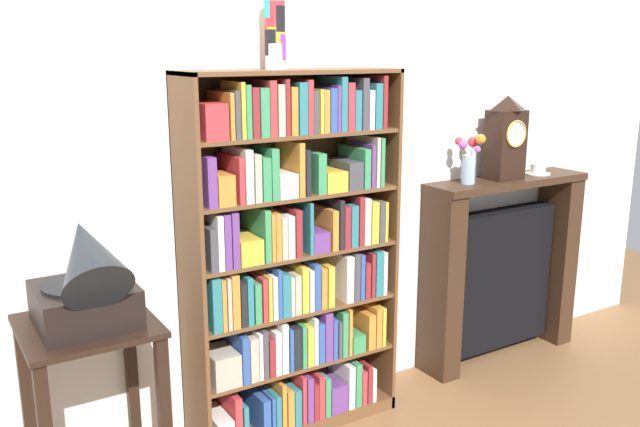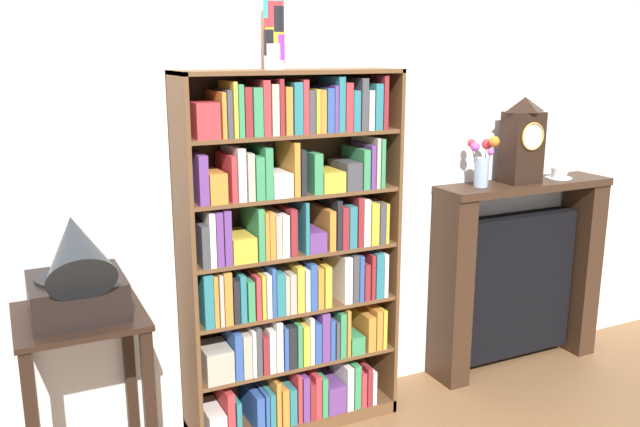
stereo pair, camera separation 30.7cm
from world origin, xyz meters
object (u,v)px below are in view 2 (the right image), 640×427
object	(u,v)px
gramophone	(77,273)
teacup_with_saucer	(559,174)
side_table_left	(83,363)
flower_vase	(483,161)
bookshelf	(290,263)
cup_stack	(274,31)
mantel_clock	(523,140)
fireplace_mantel	(516,276)

from	to	relation	value
gramophone	teacup_with_saucer	distance (m)	2.56
gramophone	side_table_left	bearing A→B (deg)	90.00
flower_vase	teacup_with_saucer	distance (m)	0.54
bookshelf	side_table_left	bearing A→B (deg)	-174.75
cup_stack	teacup_with_saucer	xyz separation A→B (m)	(1.66, -0.02, -0.74)
teacup_with_saucer	side_table_left	bearing A→B (deg)	-177.36
cup_stack	gramophone	world-z (taller)	cup_stack
bookshelf	teacup_with_saucer	bearing A→B (deg)	1.15
bookshelf	mantel_clock	distance (m)	1.43
side_table_left	fireplace_mantel	bearing A→B (deg)	3.42
side_table_left	fireplace_mantel	distance (m)	2.31
bookshelf	teacup_with_saucer	xyz separation A→B (m)	(1.62, 0.03, 0.28)
cup_stack	mantel_clock	distance (m)	1.49
bookshelf	side_table_left	size ratio (longest dim) A/B	2.22
fireplace_mantel	flower_vase	xyz separation A→B (m)	(-0.29, -0.02, 0.67)
gramophone	mantel_clock	xyz separation A→B (m)	(2.27, 0.17, 0.34)
bookshelf	side_table_left	world-z (taller)	bookshelf
flower_vase	side_table_left	bearing A→B (deg)	-176.58
side_table_left	flower_vase	bearing A→B (deg)	3.42
gramophone	fireplace_mantel	size ratio (longest dim) A/B	0.47
cup_stack	mantel_clock	bearing A→B (deg)	-0.84
side_table_left	flower_vase	distance (m)	2.12
gramophone	mantel_clock	distance (m)	2.30
cup_stack	side_table_left	bearing A→B (deg)	-171.26
side_table_left	teacup_with_saucer	xyz separation A→B (m)	(2.55, 0.12, 0.53)
bookshelf	gramophone	world-z (taller)	bookshelf
flower_vase	mantel_clock	bearing A→B (deg)	-1.17
bookshelf	flower_vase	size ratio (longest dim) A/B	6.34
mantel_clock	teacup_with_saucer	distance (m)	0.34
fireplace_mantel	mantel_clock	xyz separation A→B (m)	(-0.04, -0.02, 0.76)
cup_stack	mantel_clock	size ratio (longest dim) A/B	0.70
side_table_left	gramophone	distance (m)	0.39
cup_stack	flower_vase	distance (m)	1.30
mantel_clock	flower_vase	size ratio (longest dim) A/B	1.73
bookshelf	flower_vase	bearing A→B (deg)	1.86
fireplace_mantel	teacup_with_saucer	bearing A→B (deg)	-4.96
side_table_left	fireplace_mantel	world-z (taller)	fireplace_mantel
bookshelf	teacup_with_saucer	size ratio (longest dim) A/B	11.69
bookshelf	mantel_clock	xyz separation A→B (m)	(1.35, 0.03, 0.48)
gramophone	flower_vase	xyz separation A→B (m)	(2.02, 0.18, 0.25)
mantel_clock	flower_vase	world-z (taller)	mantel_clock
cup_stack	side_table_left	size ratio (longest dim) A/B	0.42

